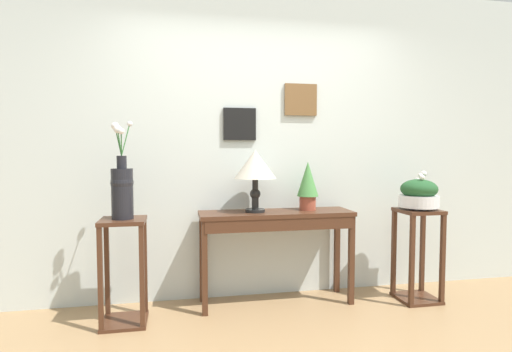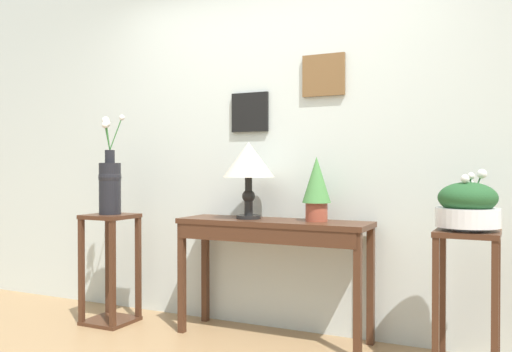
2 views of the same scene
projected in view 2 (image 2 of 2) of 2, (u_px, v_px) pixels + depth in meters
The scene contains 8 objects.
back_wall_with_art at pixel (276, 133), 3.93m from camera, with size 9.00×0.13×2.80m.
console_table at pixel (272, 238), 3.62m from camera, with size 1.31×0.38×0.80m.
table_lamp at pixel (249, 163), 3.72m from camera, with size 0.36×0.36×0.52m.
potted_plant_on_console at pixel (317, 186), 3.55m from camera, with size 0.19×0.19×0.42m.
pedestal_stand_left at pixel (110, 269), 4.02m from camera, with size 0.33×0.33×0.81m.
flower_vase_tall_left at pixel (110, 182), 4.01m from camera, with size 0.17×0.18×0.74m.
pedestal_stand_right at pixel (467, 305), 2.95m from camera, with size 0.33×0.33×0.81m.
planter_bowl_wide_right at pixel (468, 206), 2.94m from camera, with size 0.34×0.34×0.33m.
Camera 2 is at (1.58, -2.11, 1.15)m, focal length 38.24 mm.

